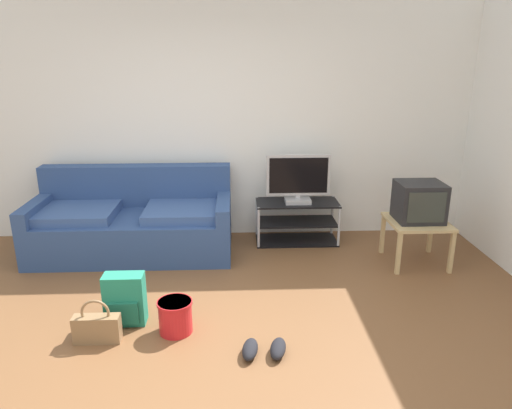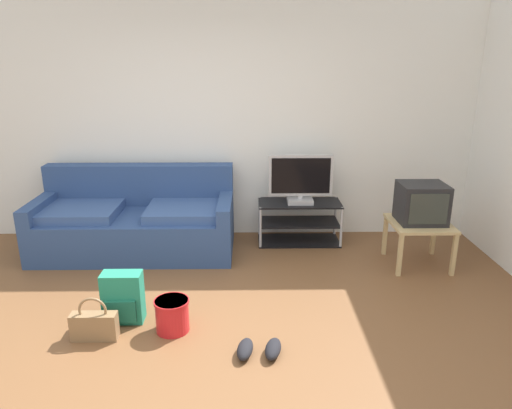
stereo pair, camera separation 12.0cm
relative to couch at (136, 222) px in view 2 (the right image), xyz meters
The scene contains 11 objects.
ground_plane 2.09m from the couch, 66.51° to the right, with size 9.00×9.80×0.02m, color brown.
wall_back 1.43m from the couch, 34.22° to the left, with size 9.00×0.10×2.70m, color white.
couch is the anchor object (origin of this frame).
tv_stand 1.83m from the couch, ahead, with size 0.93×0.43×0.48m.
flat_tv 1.87m from the couch, ahead, with size 0.71×0.22×0.55m.
side_table 3.00m from the couch, ahead, with size 0.59×0.59×0.46m.
crt_tv 3.02m from the couch, ahead, with size 0.45×0.40×0.39m.
backpack 1.51m from the couch, 81.56° to the right, with size 0.32×0.24×0.42m.
handbag 1.76m from the couch, 88.00° to the right, with size 0.35×0.11×0.35m.
cleaning_bucket 1.76m from the couch, 68.75° to the right, with size 0.27×0.27×0.26m.
sneakers_pair 2.38m from the couch, 56.31° to the right, with size 0.36×0.27×0.09m.
Camera 2 is at (0.42, -3.02, 2.08)m, focal length 33.24 mm.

